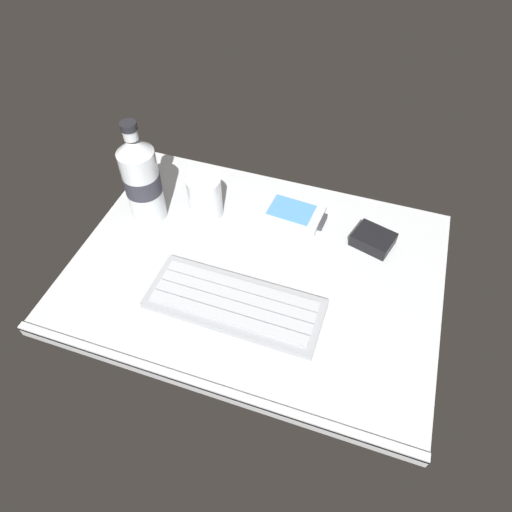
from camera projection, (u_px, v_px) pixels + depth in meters
ground_plane at (256, 271)px, 81.40cm from camera, size 64.00×48.00×2.80cm
keyboard at (235, 303)px, 74.81cm from camera, size 29.18×11.49×1.70cm
handheld_device at (292, 213)px, 88.51cm from camera, size 13.25×8.62×1.50cm
juice_cup at (205, 198)px, 86.55cm from camera, size 6.40×6.40×8.50cm
water_bottle at (142, 179)px, 82.25cm from camera, size 6.73×6.73×20.80cm
charger_block at (373, 239)px, 83.39cm from camera, size 8.31×7.36×2.40cm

